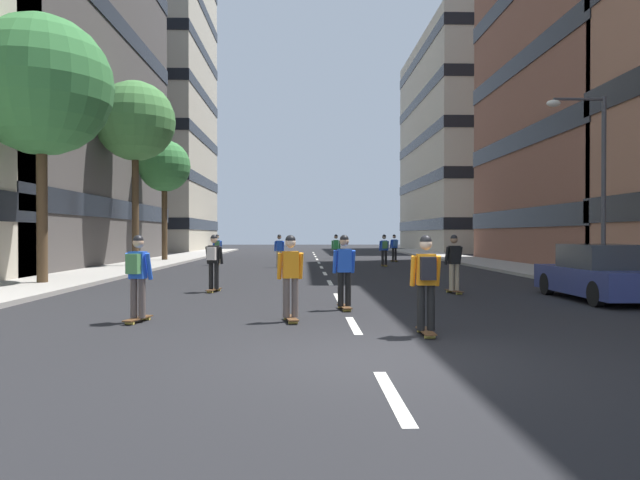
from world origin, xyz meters
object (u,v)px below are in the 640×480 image
object	(u,v)px
skater_6	(279,249)
street_tree_mid	(135,122)
parked_car_near	(600,275)
skater_5	(137,273)
street_tree_far	(164,167)
streetlamp_right	(593,168)
skater_4	(336,248)
skater_1	(291,274)
skater_0	(384,248)
skater_2	(344,268)
skater_9	(217,248)
skater_8	(214,259)
skater_3	(426,278)
skater_10	(394,246)
street_tree_near	(41,86)
skater_7	(454,261)

from	to	relation	value
skater_6	street_tree_mid	bearing A→B (deg)	-179.49
parked_car_near	skater_5	bearing A→B (deg)	-162.33
street_tree_far	streetlamp_right	world-z (taller)	street_tree_far
street_tree_far	skater_4	distance (m)	12.46
parked_car_near	skater_1	size ratio (longest dim) A/B	2.47
streetlamp_right	skater_0	bearing A→B (deg)	115.33
skater_2	skater_9	size ratio (longest dim) A/B	1.00
skater_8	skater_9	distance (m)	15.87
skater_5	skater_6	distance (m)	19.66
streetlamp_right	skater_3	world-z (taller)	streetlamp_right
street_tree_mid	streetlamp_right	world-z (taller)	street_tree_mid
skater_8	skater_1	bearing A→B (deg)	-67.82
skater_0	skater_1	world-z (taller)	same
parked_car_near	skater_10	world-z (taller)	skater_10
skater_8	skater_2	bearing A→B (deg)	-49.19
streetlamp_right	skater_8	world-z (taller)	streetlamp_right
street_tree_near	skater_6	size ratio (longest dim) A/B	5.14
streetlamp_right	skater_9	xyz separation A→B (m)	(-15.19, 13.57, -3.12)
skater_7	skater_10	xyz separation A→B (m)	(1.37, 20.19, 0.03)
skater_6	skater_0	bearing A→B (deg)	8.28
skater_5	skater_9	distance (m)	21.96
streetlamp_right	skater_6	xyz separation A→B (m)	(-11.51, 11.21, -3.15)
streetlamp_right	skater_10	world-z (taller)	streetlamp_right
skater_9	skater_10	bearing A→B (deg)	19.46
street_tree_mid	skater_9	xyz separation A→B (m)	(3.99, 2.42, -6.77)
parked_car_near	skater_5	distance (m)	11.96
skater_3	skater_4	world-z (taller)	same
parked_car_near	street_tree_near	distance (m)	18.68
street_tree_near	skater_5	size ratio (longest dim) A/B	5.14
skater_3	skater_7	xyz separation A→B (m)	(2.39, 7.25, -0.03)
street_tree_mid	skater_7	size ratio (longest dim) A/B	5.51
skater_3	skater_2	bearing A→B (deg)	108.67
skater_9	skater_0	bearing A→B (deg)	-9.05
skater_4	skater_9	bearing A→B (deg)	-171.27
parked_car_near	skater_4	bearing A→B (deg)	107.39
skater_1	skater_4	size ratio (longest dim) A/B	1.00
skater_0	skater_5	distance (m)	21.86
parked_car_near	skater_6	world-z (taller)	skater_6
parked_car_near	skater_8	bearing A→B (deg)	166.69
street_tree_far	skater_1	world-z (taller)	street_tree_far
street_tree_mid	skater_9	size ratio (longest dim) A/B	5.51
skater_8	skater_5	bearing A→B (deg)	-95.46
parked_car_near	street_tree_mid	size ratio (longest dim) A/B	0.45
street_tree_near	street_tree_mid	size ratio (longest dim) A/B	0.93
skater_2	skater_3	bearing A→B (deg)	-71.33
street_tree_far	skater_3	bearing A→B (deg)	-68.11
skater_6	skater_9	size ratio (longest dim) A/B	1.00
skater_4	skater_9	xyz separation A→B (m)	(-6.93, -1.07, 0.03)
skater_2	skater_5	world-z (taller)	same
skater_7	skater_5	bearing A→B (deg)	-144.94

